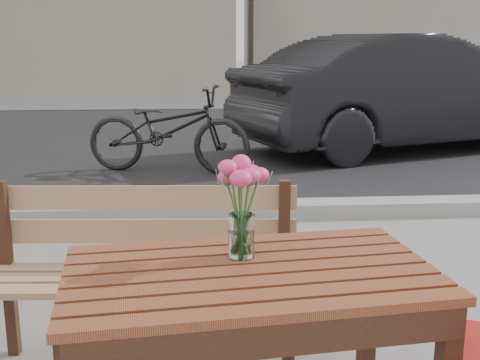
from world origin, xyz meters
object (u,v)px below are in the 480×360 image
at_px(main_vase, 241,194).
at_px(parked_car, 406,93).
at_px(main_table, 250,304).
at_px(bicycle, 168,129).

bearing_deg(main_vase, parked_car, 65.98).
xyz_separation_m(main_table, parked_car, (2.58, 5.95, 0.15)).
bearing_deg(main_table, parked_car, 59.80).
relative_size(main_vase, parked_car, 0.08).
bearing_deg(main_vase, main_table, -80.02).
height_order(parked_car, bicycle, parked_car).
bearing_deg(parked_car, bicycle, 92.61).
bearing_deg(main_vase, bicycle, 95.55).
bearing_deg(parked_car, main_table, 137.15).
height_order(main_table, parked_car, parked_car).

